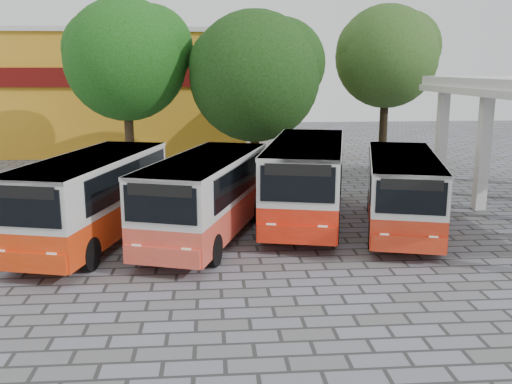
{
  "coord_description": "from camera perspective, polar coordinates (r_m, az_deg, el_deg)",
  "views": [
    {
      "loc": [
        -3.34,
        -16.29,
        5.84
      ],
      "look_at": [
        -1.77,
        3.38,
        1.5
      ],
      "focal_mm": 40.0,
      "sensor_mm": 36.0,
      "label": 1
    }
  ],
  "objects": [
    {
      "name": "ground",
      "position": [
        17.62,
        6.67,
        -7.03
      ],
      "size": [
        90.0,
        90.0,
        0.0
      ],
      "primitive_type": "plane",
      "color": "#606060",
      "rests_on": "ground"
    },
    {
      "name": "shophouse_block",
      "position": [
        42.99,
        -15.05,
        9.75
      ],
      "size": [
        20.4,
        10.4,
        8.3
      ],
      "color": "orange",
      "rests_on": "ground"
    },
    {
      "name": "bus_far_left",
      "position": [
        19.81,
        -16.06,
        -0.17
      ],
      "size": [
        4.4,
        8.56,
        2.92
      ],
      "rotation": [
        0.0,
        0.0,
        -0.25
      ],
      "color": "red",
      "rests_on": "ground"
    },
    {
      "name": "bus_centre_left",
      "position": [
        19.48,
        -5.01,
        -0.05
      ],
      "size": [
        4.73,
        8.44,
        2.86
      ],
      "rotation": [
        0.0,
        0.0,
        -0.31
      ],
      "color": "#DD4834",
      "rests_on": "ground"
    },
    {
      "name": "bus_centre_right",
      "position": [
        21.74,
        5.07,
        1.63
      ],
      "size": [
        4.51,
        9.05,
        3.1
      ],
      "rotation": [
        0.0,
        0.0,
        -0.23
      ],
      "color": "red",
      "rests_on": "ground"
    },
    {
      "name": "bus_far_right",
      "position": [
        21.17,
        14.4,
        0.44
      ],
      "size": [
        4.22,
        8.06,
        2.75
      ],
      "rotation": [
        0.0,
        0.0,
        -0.26
      ],
      "color": "red",
      "rests_on": "ground"
    },
    {
      "name": "tree_left",
      "position": [
        30.91,
        -12.75,
        13.17
      ],
      "size": [
        6.62,
        6.3,
        9.36
      ],
      "color": "#46331E",
      "rests_on": "ground"
    },
    {
      "name": "tree_middle",
      "position": [
        29.94,
        0.04,
        11.92
      ],
      "size": [
        7.06,
        6.72,
        8.73
      ],
      "color": "#4A3513",
      "rests_on": "ground"
    },
    {
      "name": "tree_right",
      "position": [
        34.15,
        13.06,
        13.37
      ],
      "size": [
        6.11,
        5.82,
        9.32
      ],
      "color": "black",
      "rests_on": "ground"
    }
  ]
}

